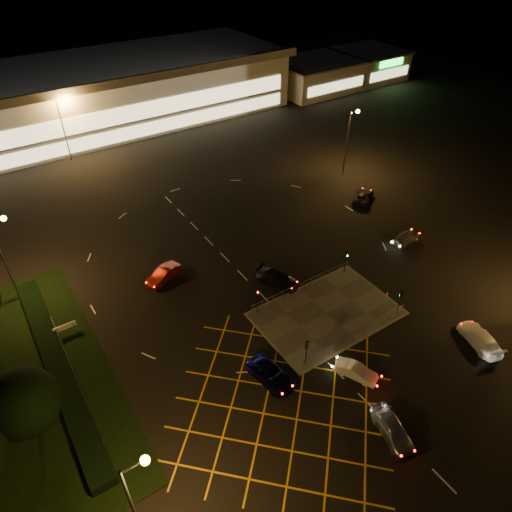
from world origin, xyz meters
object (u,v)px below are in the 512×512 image
signal_nw (257,297)px  car_near_silver (393,429)px  signal_se (401,297)px  car_left_blue (271,375)px  car_approach_white (480,338)px  car_circ_red (164,274)px  car_right_silver (406,237)px  car_queue_white (356,371)px  signal_sw (307,348)px  car_east_grey (364,196)px  signal_ne (346,256)px  car_far_dkgrey (278,278)px

signal_nw → car_near_silver: bearing=-85.0°
signal_se → signal_nw: (-12.00, 7.99, 0.00)m
signal_se → car_left_blue: signal_se is taller
car_approach_white → car_circ_red: bearing=-32.3°
signal_se → car_left_blue: (-15.50, 0.45, -1.69)m
car_right_silver → car_approach_white: bearing=149.4°
car_right_silver → car_queue_white: bearing=114.4°
car_left_blue → car_approach_white: (19.13, -7.58, 0.06)m
signal_sw → car_queue_white: 4.93m
signal_sw → car_approach_white: signal_sw is taller
car_queue_white → car_east_grey: car_east_grey is taller
signal_ne → car_circ_red: (-17.73, 10.31, -1.64)m
car_right_silver → car_circ_red: car_circ_red is taller
car_far_dkgrey → car_right_silver: (17.86, -2.43, -0.02)m
car_far_dkgrey → car_right_silver: bearing=-32.6°
signal_se → car_left_blue: bearing=-1.7°
car_circ_red → signal_se: bearing=22.3°
car_far_dkgrey → car_approach_white: car_approach_white is taller
signal_nw → car_left_blue: 8.48m
car_far_dkgrey → car_right_silver: size_ratio=1.21×
signal_sw → car_east_grey: (25.12, 18.54, -1.68)m
car_near_silver → car_east_grey: 36.42m
signal_sw → car_circ_red: signal_sw is taller
car_queue_white → car_right_silver: (19.34, 11.72, 0.07)m
signal_ne → car_queue_white: signal_ne is taller
signal_sw → signal_ne: bearing=-146.4°
car_left_blue → car_far_dkgrey: car_far_dkgrey is taller
car_left_blue → car_near_silver: bearing=-69.8°
car_far_dkgrey → car_approach_white: 21.00m
car_left_blue → car_approach_white: car_approach_white is taller
signal_ne → car_approach_white: size_ratio=0.62×
signal_se → car_east_grey: bearing=-125.3°
car_east_grey → car_near_silver: bearing=106.3°
signal_nw → car_queue_white: bearing=-74.8°
car_near_silver → car_east_grey: car_near_silver is taller
signal_sw → car_left_blue: 3.91m
car_near_silver → signal_ne: bearing=72.5°
car_left_blue → car_queue_white: bearing=-37.7°
car_east_grey → signal_ne: bearing=95.5°
signal_sw → car_queue_white: signal_sw is taller
car_right_silver → car_circ_red: (-28.16, 10.00, 0.04)m
car_left_blue → car_far_dkgrey: size_ratio=1.00×
car_right_silver → car_east_grey: car_right_silver is taller
signal_nw → car_near_silver: size_ratio=0.69×
signal_sw → signal_se: bearing=-180.0°
car_left_blue → car_approach_white: bearing=-28.8°
signal_sw → car_far_dkgrey: size_ratio=0.64×
signal_ne → car_near_silver: size_ratio=0.69×
car_right_silver → car_circ_red: bearing=63.6°
signal_nw → car_left_blue: bearing=-114.9°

